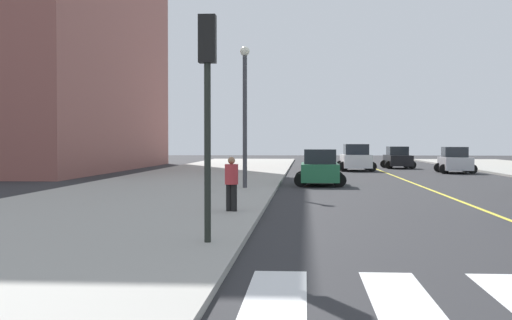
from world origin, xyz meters
name	(u,v)px	position (x,y,z in m)	size (l,w,h in m)	color
sidewalk_kerb_west	(139,199)	(-12.20, 20.00, 0.07)	(10.00, 120.00, 0.15)	#9E9B93
lane_divider_paint	(395,176)	(0.00, 40.00, 0.01)	(0.16, 80.00, 0.01)	yellow
low_rise_brick_west	(30,12)	(-27.95, 48.46, 12.67)	(16.00, 32.00, 25.34)	#8E514A
car_green_nearest	(320,169)	(-5.13, 30.01, 0.88)	(2.64, 4.21, 1.88)	#236B42
car_silver_second	(455,161)	(4.94, 45.05, 0.89)	(2.76, 4.31, 1.89)	#B7B7BC
car_white_third	(356,158)	(-1.96, 48.33, 0.97)	(2.99, 4.71, 2.08)	silver
car_black_sixth	(398,158)	(1.98, 53.74, 0.87)	(2.72, 4.24, 1.86)	black
traffic_light_far_corner	(207,83)	(-7.92, 8.43, 3.50)	(0.36, 0.41, 4.76)	black
pedestrian_walking_west	(231,181)	(-8.11, 14.93, 1.06)	(0.41, 0.41, 1.65)	black
street_lamp	(245,103)	(-8.65, 25.74, 4.04)	(0.44, 0.44, 6.49)	#38383D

